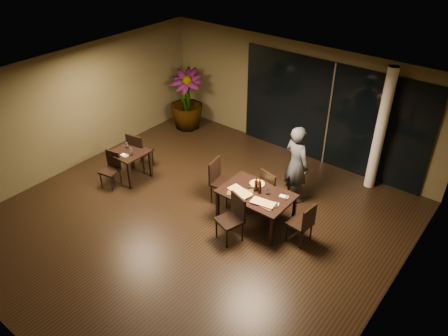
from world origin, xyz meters
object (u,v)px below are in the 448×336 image
side_table (130,156)px  chair_main_left (220,179)px  chair_side_far (138,150)px  potted_plant (186,100)px  chair_main_right (304,222)px  bottle_c (260,185)px  diner (296,164)px  bottle_a (256,184)px  chair_main_near (233,216)px  chair_side_near (111,167)px  main_table (256,196)px  bottle_b (260,187)px  chair_main_far (271,187)px

side_table → chair_main_left: 2.39m
chair_side_far → potted_plant: bearing=-85.7°
chair_main_right → bottle_c: (-1.12, 0.06, 0.39)m
chair_side_far → diner: size_ratio=0.56×
chair_main_left → bottle_a: bearing=-102.9°
chair_main_left → chair_main_right: (2.22, -0.10, -0.06)m
chair_main_near → chair_side_near: 3.49m
chair_side_far → main_table: bearing=171.6°
chair_main_left → main_table: bearing=-105.8°
side_table → chair_main_left: bearing=15.3°
main_table → bottle_b: (0.05, 0.04, 0.23)m
chair_main_left → bottle_b: 1.19m
potted_plant → bottle_b: (4.23, -2.37, 0.01)m
chair_main_far → chair_side_far: bearing=24.6°
chair_side_far → diner: diner is taller
diner → bottle_b: size_ratio=6.13×
chair_main_right → chair_main_far: bearing=-111.2°
bottle_b → chair_main_far: bearing=97.6°
chair_main_left → bottle_b: bearing=-103.4°
potted_plant → bottle_a: (4.12, -2.35, 0.03)m
main_table → potted_plant: 4.82m
side_table → chair_side_far: chair_side_far is taller
bottle_a → bottle_b: size_ratio=1.11×
chair_main_far → bottle_a: bearing=99.6°
bottle_b → bottle_c: size_ratio=0.96×
chair_main_right → chair_side_near: bearing=-72.2°
bottle_c → side_table: bearing=-170.0°
chair_main_left → chair_side_near: size_ratio=1.20×
main_table → chair_side_near: 3.68m
diner → bottle_a: size_ratio=5.55×
chair_main_right → bottle_a: 1.25m
chair_main_left → potted_plant: potted_plant is taller
diner → chair_side_near: bearing=46.9°
chair_main_left → chair_side_far: bearing=86.7°
bottle_a → chair_main_left: bearing=176.1°
chair_main_right → diner: bearing=-137.1°
chair_main_near → diner: diner is taller
chair_main_right → bottle_b: size_ratio=3.06×
chair_main_left → chair_side_far: size_ratio=1.01×
side_table → chair_main_right: 4.56m
chair_main_left → chair_side_far: 2.44m
potted_plant → chair_main_near: bearing=-37.3°
potted_plant → chair_main_far: bearing=-23.4°
chair_main_right → bottle_a: bearing=-85.5°
side_table → bottle_b: 3.51m
chair_main_left → bottle_a: bottle_a is taller
bottle_a → bottle_c: size_ratio=1.06×
chair_main_left → bottle_c: 1.15m
side_table → chair_side_near: chair_side_near is taller
main_table → chair_main_far: chair_main_far is taller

